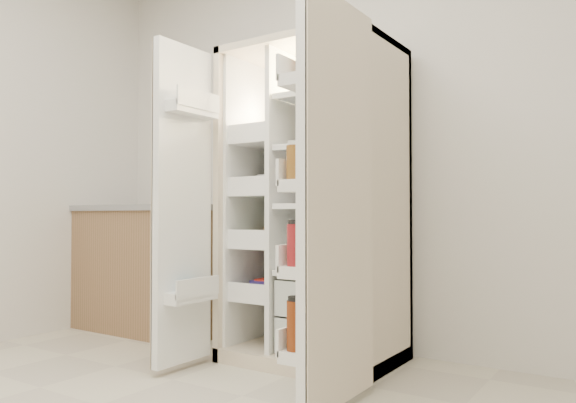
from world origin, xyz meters
The scene contains 5 objects.
wall_back centered at (0.00, 2.00, 1.35)m, with size 4.00×0.02×2.70m, color silver.
refrigerator centered at (-0.02, 1.65, 0.74)m, with size 0.92×0.70×1.80m.
freezer_door centered at (-0.54, 1.05, 0.89)m, with size 0.15×0.40×1.72m.
fridge_door centered at (0.44, 0.96, 0.87)m, with size 0.17×0.58×1.72m.
kitchen_counter centered at (-1.47, 1.69, 0.45)m, with size 1.25×0.66×0.91m.
Camera 1 is at (1.57, -1.10, 0.83)m, focal length 34.00 mm.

